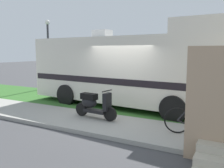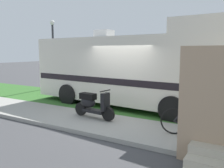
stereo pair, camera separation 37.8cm
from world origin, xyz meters
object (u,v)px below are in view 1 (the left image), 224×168
(scooter, at_px, (94,104))
(motorhome_rv, at_px, (129,69))
(pickup_truck_near, at_px, (131,73))
(bicycle, at_px, (199,120))
(street_lamp_post, at_px, (48,48))

(scooter, bearing_deg, motorhome_rv, 88.33)
(pickup_truck_near, bearing_deg, scooter, -74.91)
(bicycle, xyz_separation_m, street_lamp_post, (-9.43, 4.60, 2.01))
(scooter, xyz_separation_m, street_lamp_post, (-6.14, 4.53, 1.94))
(motorhome_rv, bearing_deg, bicycle, -39.09)
(motorhome_rv, distance_m, street_lamp_post, 6.59)
(motorhome_rv, distance_m, pickup_truck_near, 5.18)
(scooter, distance_m, bicycle, 3.29)
(bicycle, distance_m, pickup_truck_near, 9.03)
(pickup_truck_near, bearing_deg, street_lamp_post, -146.79)
(scooter, bearing_deg, pickup_truck_near, 105.09)
(scooter, xyz_separation_m, bicycle, (3.29, -0.07, -0.07))
(bicycle, distance_m, street_lamp_post, 10.68)
(bicycle, relative_size, pickup_truck_near, 0.31)
(bicycle, height_order, street_lamp_post, street_lamp_post)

